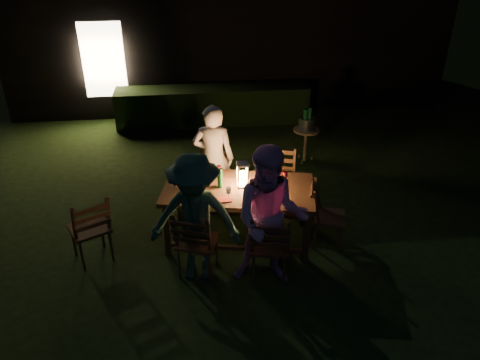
{
  "coord_description": "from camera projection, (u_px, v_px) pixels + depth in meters",
  "views": [
    {
      "loc": [
        -1.01,
        -6.07,
        4.02
      ],
      "look_at": [
        -0.37,
        -0.42,
        0.82
      ],
      "focal_mm": 35.0,
      "sensor_mm": 36.0,
      "label": 1
    }
  ],
  "objects": [
    {
      "name": "wineglass_b",
      "position": [
        184.0,
        184.0,
        6.2
      ],
      "size": [
        0.06,
        0.06,
        0.18
      ],
      "primitive_type": null,
      "color": "#59070F",
      "rests_on": "dining_table"
    },
    {
      "name": "chair_near_right",
      "position": [
        269.0,
        257.0,
        5.85
      ],
      "size": [
        0.54,
        0.57,
        1.04
      ],
      "rotation": [
        0.0,
        0.0,
        -0.17
      ],
      "color": "#4A2A18",
      "rests_on": "ground"
    },
    {
      "name": "plate_far_left",
      "position": [
        201.0,
        178.0,
        6.52
      ],
      "size": [
        0.25,
        0.25,
        0.01
      ],
      "primitive_type": "cylinder",
      "color": "white",
      "rests_on": "dining_table"
    },
    {
      "name": "person_opp_right",
      "position": [
        270.0,
        219.0,
        5.51
      ],
      "size": [
        1.02,
        0.86,
        1.84
      ],
      "primitive_type": "imported",
      "rotation": [
        0.0,
        0.0,
        -0.2
      ],
      "color": "#CF8EC9",
      "rests_on": "ground"
    },
    {
      "name": "chair_spare",
      "position": [
        92.0,
        239.0,
        6.16
      ],
      "size": [
        0.65,
        0.67,
        1.06
      ],
      "rotation": [
        0.0,
        0.0,
        0.47
      ],
      "color": "#4A2A18",
      "rests_on": "ground"
    },
    {
      "name": "lantern",
      "position": [
        243.0,
        176.0,
        6.26
      ],
      "size": [
        0.16,
        0.16,
        0.35
      ],
      "color": "white",
      "rests_on": "dining_table"
    },
    {
      "name": "person_opp_left",
      "position": [
        195.0,
        219.0,
        5.61
      ],
      "size": [
        1.21,
        0.84,
        1.72
      ],
      "primitive_type": "imported",
      "rotation": [
        0.0,
        0.0,
        -0.2
      ],
      "color": "#2B5742",
      "rests_on": "ground"
    },
    {
      "name": "bottle_bucket_b",
      "position": [
        309.0,
        120.0,
        8.52
      ],
      "size": [
        0.07,
        0.07,
        0.32
      ],
      "primitive_type": "cylinder",
      "color": "#0F471E",
      "rests_on": "side_table"
    },
    {
      "name": "ice_bucket",
      "position": [
        307.0,
        123.0,
        8.5
      ],
      "size": [
        0.3,
        0.3,
        0.22
      ],
      "primitive_type": "cylinder",
      "color": "#A5A8AD",
      "rests_on": "side_table"
    },
    {
      "name": "napkin_right",
      "position": [
        279.0,
        201.0,
        5.99
      ],
      "size": [
        0.18,
        0.14,
        0.01
      ],
      "primitive_type": "cube",
      "color": "red",
      "rests_on": "dining_table"
    },
    {
      "name": "chair_end",
      "position": [
        327.0,
        226.0,
        6.47
      ],
      "size": [
        0.56,
        0.54,
        0.96
      ],
      "rotation": [
        0.0,
        0.0,
        -1.85
      ],
      "color": "#4A2A18",
      "rests_on": "ground"
    },
    {
      "name": "garden_envelope",
      "position": [
        225.0,
        28.0,
        11.88
      ],
      "size": [
        40.0,
        40.0,
        3.2
      ],
      "color": "black",
      "rests_on": "ground"
    },
    {
      "name": "wineglass_d",
      "position": [
        285.0,
        178.0,
        6.36
      ],
      "size": [
        0.06,
        0.06,
        0.18
      ],
      "primitive_type": null,
      "color": "#59070F",
      "rests_on": "dining_table"
    },
    {
      "name": "wineglass_c",
      "position": [
        260.0,
        194.0,
        5.99
      ],
      "size": [
        0.06,
        0.06,
        0.18
      ],
      "primitive_type": null,
      "color": "#59070F",
      "rests_on": "dining_table"
    },
    {
      "name": "wineglass_e",
      "position": [
        229.0,
        193.0,
        6.0
      ],
      "size": [
        0.06,
        0.06,
        0.18
      ],
      "primitive_type": null,
      "color": "silver",
      "rests_on": "dining_table"
    },
    {
      "name": "bottle_bucket_a",
      "position": [
        305.0,
        122.0,
        8.44
      ],
      "size": [
        0.07,
        0.07,
        0.32
      ],
      "primitive_type": "cylinder",
      "color": "#0F471E",
      "rests_on": "side_table"
    },
    {
      "name": "wineglass_a",
      "position": [
        219.0,
        171.0,
        6.52
      ],
      "size": [
        0.06,
        0.06,
        0.18
      ],
      "primitive_type": null,
      "color": "#59070F",
      "rests_on": "dining_table"
    },
    {
      "name": "napkin_left",
      "position": [
        225.0,
        199.0,
        6.03
      ],
      "size": [
        0.18,
        0.14,
        0.01
      ],
      "primitive_type": "cube",
      "color": "red",
      "rests_on": "dining_table"
    },
    {
      "name": "person_house_side",
      "position": [
        214.0,
        159.0,
        7.04
      ],
      "size": [
        0.69,
        0.52,
        1.71
      ],
      "primitive_type": "imported",
      "rotation": [
        0.0,
        0.0,
        2.94
      ],
      "color": "beige",
      "rests_on": "ground"
    },
    {
      "name": "chair_far_right",
      "position": [
        279.0,
        194.0,
        7.19
      ],
      "size": [
        0.56,
        0.58,
        1.02
      ],
      "rotation": [
        0.0,
        0.0,
        2.89
      ],
      "color": "#4A2A18",
      "rests_on": "ground"
    },
    {
      "name": "plate_far_right",
      "position": [
        272.0,
        181.0,
        6.45
      ],
      "size": [
        0.25,
        0.25,
        0.01
      ],
      "primitive_type": "cylinder",
      "color": "white",
      "rests_on": "dining_table"
    },
    {
      "name": "dining_table",
      "position": [
        239.0,
        193.0,
        6.34
      ],
      "size": [
        2.18,
        1.39,
        0.84
      ],
      "rotation": [
        0.0,
        0.0,
        -0.2
      ],
      "color": "#4A2A18",
      "rests_on": "ground"
    },
    {
      "name": "chair_far_left",
      "position": [
        214.0,
        192.0,
        7.27
      ],
      "size": [
        0.5,
        0.53,
        0.98
      ],
      "rotation": [
        0.0,
        0.0,
        2.98
      ],
      "color": "#4A2A18",
      "rests_on": "ground"
    },
    {
      "name": "phone",
      "position": [
        189.0,
        197.0,
        6.08
      ],
      "size": [
        0.14,
        0.07,
        0.01
      ],
      "primitive_type": "cube",
      "color": "black",
      "rests_on": "dining_table"
    },
    {
      "name": "plate_near_right",
      "position": [
        271.0,
        197.0,
        6.07
      ],
      "size": [
        0.25,
        0.25,
        0.01
      ],
      "primitive_type": "cylinder",
      "color": "white",
      "rests_on": "dining_table"
    },
    {
      "name": "chair_near_left",
      "position": [
        198.0,
        253.0,
        5.92
      ],
      "size": [
        0.61,
        0.63,
        1.05
      ],
      "rotation": [
        0.0,
        0.0,
        -0.33
      ],
      "color": "#4A2A18",
      "rests_on": "ground"
    },
    {
      "name": "bottle_table",
      "position": [
        220.0,
        178.0,
        6.24
      ],
      "size": [
        0.07,
        0.07,
        0.28
      ],
      "primitive_type": "cylinder",
      "color": "#0F471E",
      "rests_on": "dining_table"
    },
    {
      "name": "side_table",
      "position": [
        306.0,
        133.0,
        8.59
      ],
      "size": [
        0.47,
        0.47,
        0.64
      ],
      "color": "olive",
      "rests_on": "ground"
    },
    {
      "name": "plate_near_left",
      "position": [
        195.0,
        194.0,
        6.14
      ],
      "size": [
        0.25,
        0.25,
        0.01
      ],
      "primitive_type": "cylinder",
      "color": "white",
      "rests_on": "dining_table"
    }
  ]
}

